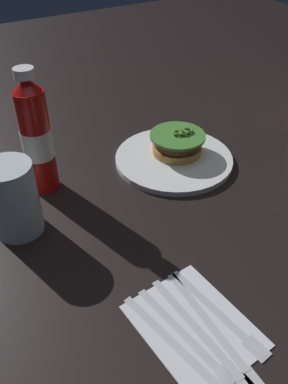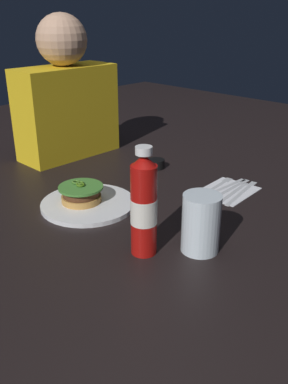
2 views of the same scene
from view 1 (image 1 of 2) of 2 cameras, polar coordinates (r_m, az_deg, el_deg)
name	(u,v)px [view 1 (image 1 of 2)]	position (r m, az deg, el deg)	size (l,w,h in m)	color
ground_plane	(176,219)	(0.73, 4.75, -3.99)	(3.00, 3.00, 0.00)	black
dinner_plate	(174,159)	(0.89, 4.36, 4.89)	(0.26, 0.26, 0.01)	white
burger_sandwich	(177,143)	(0.89, 4.88, 7.11)	(0.12, 0.12, 0.05)	#BC8640
ketchup_bottle	(36,138)	(0.77, -15.44, 7.65)	(0.06, 0.06, 0.25)	#A9100C
water_glass	(13,199)	(0.71, -18.58, -0.98)	(0.09, 0.09, 0.14)	silver
napkin	(194,325)	(0.59, 7.27, -18.74)	(0.18, 0.14, 0.00)	white
butter_knife	(185,353)	(0.56, 6.00, -22.38)	(0.21, 0.05, 0.00)	silver
spoon_utensil	(198,347)	(0.57, 7.83, -21.48)	(0.19, 0.04, 0.00)	silver
steak_knife	(207,338)	(0.58, 9.13, -20.32)	(0.21, 0.02, 0.00)	silver
table_knife	(216,331)	(0.58, 10.50, -19.30)	(0.21, 0.03, 0.00)	silver
fork_utensil	(225,318)	(0.60, 11.77, -17.57)	(0.19, 0.04, 0.00)	silver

